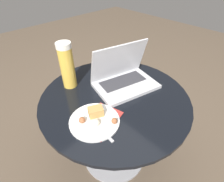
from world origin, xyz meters
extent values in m
plane|color=brown|center=(0.00, 0.00, 0.00)|extent=(6.00, 6.00, 0.00)
cylinder|color=#9E9EA3|center=(0.00, 0.00, 0.01)|extent=(0.41, 0.41, 0.01)
cylinder|color=#9E9EA3|center=(0.00, 0.00, 0.26)|extent=(0.09, 0.09, 0.48)
cylinder|color=black|center=(0.00, 0.00, 0.51)|extent=(0.75, 0.75, 0.02)
cube|color=#B7332D|center=(-0.16, -0.07, 0.52)|extent=(0.21, 0.17, 0.00)
cube|color=silver|center=(0.10, 0.02, 0.53)|extent=(0.36, 0.28, 0.02)
cube|color=#333338|center=(0.11, 0.05, 0.54)|extent=(0.27, 0.16, 0.00)
cube|color=silver|center=(0.12, 0.09, 0.64)|extent=(0.32, 0.14, 0.21)
cube|color=#19234C|center=(0.12, 0.09, 0.64)|extent=(0.30, 0.12, 0.18)
cylinder|color=gold|center=(-0.11, 0.24, 0.63)|extent=(0.07, 0.07, 0.22)
cylinder|color=white|center=(-0.11, 0.24, 0.75)|extent=(0.07, 0.07, 0.03)
cylinder|color=white|center=(-0.18, -0.06, 0.52)|extent=(0.22, 0.22, 0.01)
cube|color=tan|center=(-0.16, -0.04, 0.55)|extent=(0.08, 0.07, 0.04)
sphere|color=beige|center=(-0.19, -0.09, 0.54)|extent=(0.03, 0.03, 0.03)
sphere|color=#9E5B38|center=(-0.23, -0.03, 0.54)|extent=(0.03, 0.03, 0.03)
sphere|color=#9E5B38|center=(-0.13, -0.13, 0.54)|extent=(0.03, 0.03, 0.03)
cube|color=#B2B2B7|center=(-0.19, -0.13, 0.52)|extent=(0.02, 0.13, 0.00)
cube|color=#B2B2B7|center=(-0.19, -0.04, 0.52)|extent=(0.03, 0.06, 0.00)
camera|label=1|loc=(-0.48, -0.48, 1.09)|focal=28.00mm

